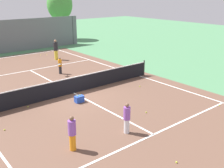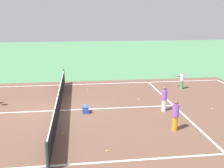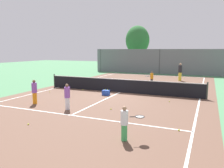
{
  "view_description": "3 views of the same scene",
  "coord_description": "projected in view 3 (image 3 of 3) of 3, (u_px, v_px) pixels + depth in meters",
  "views": [
    {
      "loc": [
        -7.72,
        -13.12,
        5.67
      ],
      "look_at": [
        0.27,
        -3.28,
        1.38
      ],
      "focal_mm": 43.28,
      "sensor_mm": 36.0,
      "label": 1
    },
    {
      "loc": [
        -13.73,
        -1.09,
        4.95
      ],
      "look_at": [
        0.95,
        -2.99,
        1.14
      ],
      "focal_mm": 42.52,
      "sensor_mm": 36.0,
      "label": 2
    },
    {
      "loc": [
        5.91,
        -15.12,
        3.1
      ],
      "look_at": [
        0.23,
        -2.02,
        0.92
      ],
      "focal_mm": 35.94,
      "sensor_mm": 36.0,
      "label": 3
    }
  ],
  "objects": [
    {
      "name": "player_1",
      "position": [
        152.0,
        78.0,
        19.58
      ],
      "size": [
        0.66,
        0.8,
        1.23
      ],
      "color": "#232328",
      "rests_on": "ground_plane"
    },
    {
      "name": "ball_crate",
      "position": [
        106.0,
        93.0,
        15.41
      ],
      "size": [
        0.48,
        0.32,
        0.43
      ],
      "color": "blue",
      "rests_on": "ground_plane"
    },
    {
      "name": "tennis_ball_3",
      "position": [
        28.0,
        124.0,
        9.34
      ],
      "size": [
        0.07,
        0.07,
        0.07
      ],
      "primitive_type": "sphere",
      "color": "#CCE533",
      "rests_on": "ground_plane"
    },
    {
      "name": "tennis_ball_9",
      "position": [
        169.0,
        101.0,
        13.47
      ],
      "size": [
        0.07,
        0.07,
        0.07
      ],
      "primitive_type": "sphere",
      "color": "#CCE533",
      "rests_on": "ground_plane"
    },
    {
      "name": "player_2",
      "position": [
        125.0,
        123.0,
        7.66
      ],
      "size": [
        0.83,
        0.59,
        1.22
      ],
      "color": "#3FA559",
      "rests_on": "ground_plane"
    },
    {
      "name": "court_surface",
      "position": [
        120.0,
        92.0,
        16.5
      ],
      "size": [
        13.0,
        25.0,
        0.01
      ],
      "color": "brown",
      "rests_on": "ground_plane"
    },
    {
      "name": "tennis_ball_4",
      "position": [
        50.0,
        92.0,
        16.5
      ],
      "size": [
        0.07,
        0.07,
        0.07
      ],
      "primitive_type": "sphere",
      "color": "#CCE533",
      "rests_on": "ground_plane"
    },
    {
      "name": "tennis_ball_7",
      "position": [
        179.0,
        77.0,
        25.15
      ],
      "size": [
        0.07,
        0.07,
        0.07
      ],
      "primitive_type": "sphere",
      "color": "#CCE533",
      "rests_on": "ground_plane"
    },
    {
      "name": "tree_1",
      "position": [
        137.0,
        40.0,
        34.54
      ],
      "size": [
        3.64,
        3.75,
        6.78
      ],
      "color": "brown",
      "rests_on": "ground_plane"
    },
    {
      "name": "tennis_ball_6",
      "position": [
        193.0,
        93.0,
        15.92
      ],
      "size": [
        0.07,
        0.07,
        0.07
      ],
      "primitive_type": "sphere",
      "color": "#CCE533",
      "rests_on": "ground_plane"
    },
    {
      "name": "perimeter_fence",
      "position": [
        160.0,
        62.0,
        28.96
      ],
      "size": [
        18.0,
        0.12,
        3.2
      ],
      "color": "slate",
      "rests_on": "ground_plane"
    },
    {
      "name": "player_4",
      "position": [
        67.0,
        96.0,
        11.66
      ],
      "size": [
        0.29,
        0.29,
        1.37
      ],
      "color": "silver",
      "rests_on": "ground_plane"
    },
    {
      "name": "tennis_ball_8",
      "position": [
        111.0,
        109.0,
        11.73
      ],
      "size": [
        0.07,
        0.07,
        0.07
      ],
      "primitive_type": "sphere",
      "color": "#CCE533",
      "rests_on": "ground_plane"
    },
    {
      "name": "ground_plane",
      "position": [
        120.0,
        92.0,
        16.5
      ],
      "size": [
        80.0,
        80.0,
        0.0
      ],
      "primitive_type": "plane",
      "color": "#4C8456"
    },
    {
      "name": "tennis_ball_1",
      "position": [
        179.0,
        130.0,
        8.64
      ],
      "size": [
        0.07,
        0.07,
        0.07
      ],
      "primitive_type": "sphere",
      "color": "#CCE533",
      "rests_on": "ground_plane"
    },
    {
      "name": "tennis_net",
      "position": [
        120.0,
        86.0,
        16.43
      ],
      "size": [
        11.9,
        0.1,
        1.1
      ],
      "color": "#333833",
      "rests_on": "ground_plane"
    },
    {
      "name": "player_0",
      "position": [
        180.0,
        72.0,
        22.61
      ],
      "size": [
        0.38,
        0.38,
        1.78
      ],
      "color": "yellow",
      "rests_on": "ground_plane"
    },
    {
      "name": "tennis_ball_0",
      "position": [
        83.0,
        90.0,
        17.39
      ],
      "size": [
        0.07,
        0.07,
        0.07
      ],
      "primitive_type": "sphere",
      "color": "#CCE533",
      "rests_on": "ground_plane"
    },
    {
      "name": "player_3",
      "position": [
        34.0,
        92.0,
        12.91
      ],
      "size": [
        0.3,
        0.3,
        1.41
      ],
      "color": "orange",
      "rests_on": "ground_plane"
    },
    {
      "name": "tennis_ball_2",
      "position": [
        184.0,
        78.0,
        24.7
      ],
      "size": [
        0.07,
        0.07,
        0.07
      ],
      "primitive_type": "sphere",
      "color": "#CCE533",
      "rests_on": "ground_plane"
    }
  ]
}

